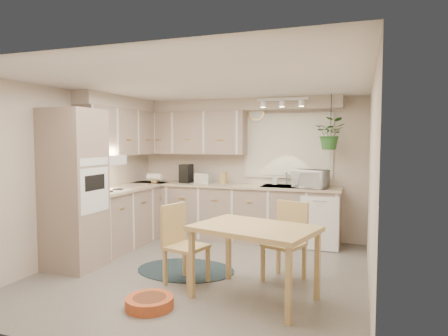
% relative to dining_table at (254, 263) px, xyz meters
% --- Properties ---
extents(floor, '(4.20, 4.20, 0.00)m').
position_rel_dining_table_xyz_m(floor, '(-0.84, 0.61, -0.39)').
color(floor, slate).
rests_on(floor, ground).
extents(ceiling, '(4.20, 4.20, 0.00)m').
position_rel_dining_table_xyz_m(ceiling, '(-0.84, 0.61, 2.01)').
color(ceiling, silver).
rests_on(ceiling, wall_back).
extents(wall_back, '(4.00, 0.04, 2.40)m').
position_rel_dining_table_xyz_m(wall_back, '(-0.84, 2.71, 0.81)').
color(wall_back, '#BEAE9D').
rests_on(wall_back, floor).
extents(wall_front, '(4.00, 0.04, 2.40)m').
position_rel_dining_table_xyz_m(wall_front, '(-0.84, -1.49, 0.81)').
color(wall_front, '#BEAE9D').
rests_on(wall_front, floor).
extents(wall_left, '(0.04, 4.20, 2.40)m').
position_rel_dining_table_xyz_m(wall_left, '(-2.84, 0.61, 0.81)').
color(wall_left, '#BEAE9D').
rests_on(wall_left, floor).
extents(wall_right, '(0.04, 4.20, 2.40)m').
position_rel_dining_table_xyz_m(wall_right, '(1.16, 0.61, 0.81)').
color(wall_right, '#BEAE9D').
rests_on(wall_right, floor).
extents(base_cab_left, '(0.60, 1.85, 0.90)m').
position_rel_dining_table_xyz_m(base_cab_left, '(-2.54, 1.49, 0.06)').
color(base_cab_left, gray).
rests_on(base_cab_left, floor).
extents(base_cab_back, '(3.60, 0.60, 0.90)m').
position_rel_dining_table_xyz_m(base_cab_back, '(-1.04, 2.41, 0.06)').
color(base_cab_back, gray).
rests_on(base_cab_back, floor).
extents(counter_left, '(0.64, 1.89, 0.04)m').
position_rel_dining_table_xyz_m(counter_left, '(-2.53, 1.49, 0.53)').
color(counter_left, tan).
rests_on(counter_left, base_cab_left).
extents(counter_back, '(3.64, 0.64, 0.04)m').
position_rel_dining_table_xyz_m(counter_back, '(-1.04, 2.40, 0.53)').
color(counter_back, tan).
rests_on(counter_back, base_cab_back).
extents(oven_stack, '(0.65, 0.65, 2.10)m').
position_rel_dining_table_xyz_m(oven_stack, '(-2.51, 0.24, 0.66)').
color(oven_stack, gray).
rests_on(oven_stack, floor).
extents(wall_oven_face, '(0.02, 0.56, 0.58)m').
position_rel_dining_table_xyz_m(wall_oven_face, '(-2.19, 0.24, 0.66)').
color(wall_oven_face, silver).
rests_on(wall_oven_face, oven_stack).
extents(upper_cab_left, '(0.35, 2.00, 0.75)m').
position_rel_dining_table_xyz_m(upper_cab_left, '(-2.66, 1.61, 1.43)').
color(upper_cab_left, gray).
rests_on(upper_cab_left, wall_left).
extents(upper_cab_back, '(2.00, 0.35, 0.75)m').
position_rel_dining_table_xyz_m(upper_cab_back, '(-1.84, 2.54, 1.43)').
color(upper_cab_back, gray).
rests_on(upper_cab_back, wall_back).
extents(soffit_left, '(0.30, 2.00, 0.20)m').
position_rel_dining_table_xyz_m(soffit_left, '(-2.69, 1.61, 1.91)').
color(soffit_left, '#BEAE9D').
rests_on(soffit_left, wall_left).
extents(soffit_back, '(3.60, 0.30, 0.20)m').
position_rel_dining_table_xyz_m(soffit_back, '(-1.04, 2.56, 1.91)').
color(soffit_back, '#BEAE9D').
rests_on(soffit_back, wall_back).
extents(cooktop, '(0.52, 0.58, 0.02)m').
position_rel_dining_table_xyz_m(cooktop, '(-2.52, 0.91, 0.55)').
color(cooktop, silver).
rests_on(cooktop, counter_left).
extents(range_hood, '(0.40, 0.60, 0.14)m').
position_rel_dining_table_xyz_m(range_hood, '(-2.54, 0.91, 1.01)').
color(range_hood, silver).
rests_on(range_hood, upper_cab_left).
extents(window_blinds, '(1.40, 0.02, 1.00)m').
position_rel_dining_table_xyz_m(window_blinds, '(-0.14, 2.68, 1.21)').
color(window_blinds, white).
rests_on(window_blinds, wall_back).
extents(window_frame, '(1.50, 0.02, 1.10)m').
position_rel_dining_table_xyz_m(window_frame, '(-0.14, 2.69, 1.21)').
color(window_frame, beige).
rests_on(window_frame, wall_back).
extents(sink, '(0.70, 0.48, 0.10)m').
position_rel_dining_table_xyz_m(sink, '(-0.14, 2.41, 0.51)').
color(sink, '#B1B4B9').
rests_on(sink, counter_back).
extents(dishwasher_front, '(0.58, 0.02, 0.83)m').
position_rel_dining_table_xyz_m(dishwasher_front, '(0.46, 2.10, 0.03)').
color(dishwasher_front, silver).
rests_on(dishwasher_front, base_cab_back).
extents(track_light_bar, '(0.80, 0.04, 0.04)m').
position_rel_dining_table_xyz_m(track_light_bar, '(-0.14, 2.16, 1.94)').
color(track_light_bar, silver).
rests_on(track_light_bar, ceiling).
extents(wall_clock, '(0.30, 0.03, 0.30)m').
position_rel_dining_table_xyz_m(wall_clock, '(-0.69, 2.68, 1.79)').
color(wall_clock, '#E8C051').
rests_on(wall_clock, wall_back).
extents(dining_table, '(1.42, 1.13, 0.79)m').
position_rel_dining_table_xyz_m(dining_table, '(0.00, 0.00, 0.00)').
color(dining_table, tan).
rests_on(dining_table, floor).
extents(chair_left, '(0.54, 0.54, 0.94)m').
position_rel_dining_table_xyz_m(chair_left, '(-0.87, 0.17, 0.07)').
color(chair_left, tan).
rests_on(chair_left, floor).
extents(chair_back, '(0.56, 0.56, 0.94)m').
position_rel_dining_table_xyz_m(chair_back, '(0.20, 0.65, 0.08)').
color(chair_back, tan).
rests_on(chair_back, floor).
extents(braided_rug, '(1.36, 1.05, 0.01)m').
position_rel_dining_table_xyz_m(braided_rug, '(-1.08, 0.61, -0.39)').
color(braided_rug, black).
rests_on(braided_rug, floor).
extents(pet_bed, '(0.64, 0.64, 0.11)m').
position_rel_dining_table_xyz_m(pet_bed, '(-0.94, -0.58, -0.34)').
color(pet_bed, '#C04E26').
rests_on(pet_bed, floor).
extents(microwave, '(0.57, 0.40, 0.35)m').
position_rel_dining_table_xyz_m(microwave, '(0.29, 2.31, 0.72)').
color(microwave, silver).
rests_on(microwave, counter_back).
extents(soap_bottle, '(0.10, 0.18, 0.08)m').
position_rel_dining_table_xyz_m(soap_bottle, '(-0.32, 2.56, 0.59)').
color(soap_bottle, silver).
rests_on(soap_bottle, counter_back).
extents(hanging_plant, '(0.47, 0.52, 0.38)m').
position_rel_dining_table_xyz_m(hanging_plant, '(0.59, 2.31, 1.35)').
color(hanging_plant, '#295E25').
rests_on(hanging_plant, ceiling).
extents(coffee_maker, '(0.19, 0.23, 0.33)m').
position_rel_dining_table_xyz_m(coffee_maker, '(-1.89, 2.41, 0.71)').
color(coffee_maker, black).
rests_on(coffee_maker, counter_back).
extents(toaster, '(0.32, 0.22, 0.18)m').
position_rel_dining_table_xyz_m(toaster, '(-1.57, 2.43, 0.64)').
color(toaster, '#B1B4B9').
rests_on(toaster, counter_back).
extents(knife_block, '(0.11, 0.11, 0.21)m').
position_rel_dining_table_xyz_m(knife_block, '(-1.20, 2.46, 0.65)').
color(knife_block, tan).
rests_on(knife_block, counter_back).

